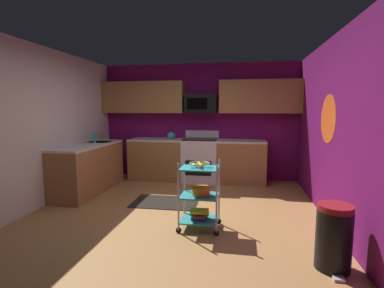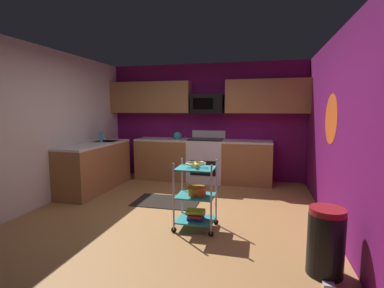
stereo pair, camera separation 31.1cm
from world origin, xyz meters
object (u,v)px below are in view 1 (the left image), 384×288
Objects in this scene: microwave at (201,104)px; rolling_cart at (200,195)px; book_stack at (199,214)px; kettle at (171,136)px; dish_soap_bottle at (94,138)px; mixing_bowl_large at (201,191)px; trash_can at (334,237)px; oven_range at (200,159)px; fruit_bowl at (200,164)px.

microwave is 0.77× the size of rolling_cart.
microwave is 3.05m from book_stack.
kettle reaches higher than dish_soap_bottle.
trash_can is (1.43, -0.73, -0.19)m from mixing_bowl_large.
rolling_cart is 2.91m from dish_soap_bottle.
book_stack is at bearing -68.09° from kettle.
oven_range reaches higher than mixing_bowl_large.
dish_soap_bottle is at bearing 145.76° from book_stack.
mixing_bowl_large is (0.38, -2.52, 0.04)m from oven_range.
book_stack is at bearing 153.45° from trash_can.
microwave is 2.67× the size of book_stack.
rolling_cart reaches higher than book_stack.
mixing_bowl_large is 1.62m from trash_can.
microwave is at bearing 27.03° from dish_soap_bottle.
book_stack is at bearing -90.00° from rolling_cart.
microwave is at bearing 9.38° from kettle.
kettle is at bearing -179.66° from oven_range.
microwave is 2.78× the size of mixing_bowl_large.
dish_soap_bottle is at bearing -155.40° from oven_range.
microwave reaches higher than trash_can.
rolling_cart is 2.77m from kettle.
mixing_bowl_large is 2.77m from kettle.
book_stack is (-0.02, -0.00, -0.33)m from mixing_bowl_large.
microwave reaches higher than fruit_bowl.
microwave reaches higher than book_stack.
kettle reaches higher than fruit_bowl.
rolling_cart is at bearing -68.09° from kettle.
dish_soap_bottle is at bearing -152.97° from microwave.
oven_range is at bearing -89.74° from microwave.
book_stack is at bearing -81.97° from oven_range.
oven_range is 0.84m from kettle.
book_stack is 2.83m from kettle.
trash_can is at bearing -60.89° from oven_range.
oven_range is 4.04× the size of fruit_bowl.
kettle is (-0.66, -0.00, 0.52)m from oven_range.
kettle is at bearing -170.62° from microwave.
rolling_cart is 0.07m from mixing_bowl_large.
fruit_bowl is 0.68m from book_stack.
trash_can is (1.45, -0.73, -0.12)m from rolling_cart.
oven_range is 1.20× the size of rolling_cart.
oven_range is 1.23m from microwave.
microwave is at bearing 118.35° from trash_can.
trash_can reaches higher than book_stack.
mixing_bowl_large is (0.38, -2.63, -1.18)m from microwave.
dish_soap_bottle is at bearing -145.85° from kettle.
mixing_bowl_large is 0.33m from book_stack.
oven_range reaches higher than fruit_bowl.
oven_range is 1.57× the size of microwave.
oven_range reaches higher than book_stack.
mixing_bowl_large is 0.96× the size of book_stack.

